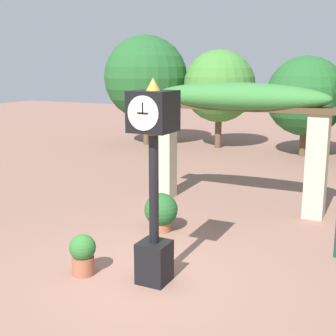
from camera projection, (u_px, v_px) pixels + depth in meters
ground_plane at (145, 279)px, 7.81m from camera, size 60.00×60.00×0.00m
pedestal_clock at (154, 172)px, 7.33m from camera, size 0.63×0.68×3.31m
pergola at (237, 112)px, 11.34m from camera, size 4.95×1.06×3.09m
potted_plant_near_left at (83, 253)px, 7.92m from camera, size 0.45×0.45×0.71m
potted_plant_near_right at (161, 211)px, 9.99m from camera, size 0.72×0.72×0.84m
tree_line at (315, 85)px, 17.64m from camera, size 16.94×4.67×5.07m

